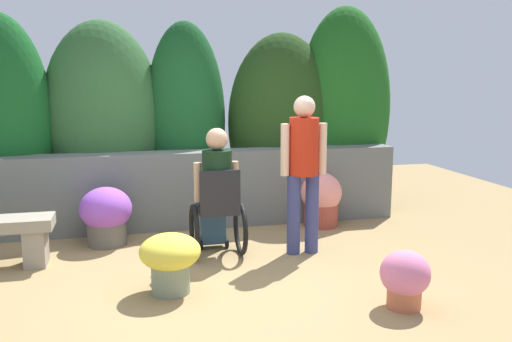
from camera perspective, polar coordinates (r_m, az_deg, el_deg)
name	(u,v)px	position (r m, az deg, el deg)	size (l,w,h in m)	color
ground_plane	(219,274)	(5.18, -3.89, -10.82)	(10.73, 10.73, 0.00)	#987D50
stone_retaining_wall	(195,189)	(6.68, -6.41, -1.90)	(5.09, 0.38, 0.94)	slate
hedge_backdrop	(201,119)	(7.15, -5.78, 5.47)	(5.60, 1.10, 2.77)	#155420
person_in_wheelchair	(217,197)	(5.54, -4.17, -2.71)	(0.53, 0.66, 1.33)	black
person_standing_companion	(304,164)	(5.56, 5.03, 0.71)	(0.49, 0.30, 1.64)	navy
flower_pot_purple_near	(106,215)	(6.16, -15.51, -4.45)	(0.56, 0.56, 0.64)	#5A5650
flower_pot_terracotta_by_wall	(321,199)	(6.72, 6.88, -2.91)	(0.50, 0.50, 0.67)	#A24332
flower_pot_red_accent	(170,258)	(4.72, -9.03, -9.05)	(0.52, 0.52, 0.52)	gray
flower_pot_small_foreground	(405,278)	(4.56, 15.42, -10.81)	(0.40, 0.40, 0.47)	#C06543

